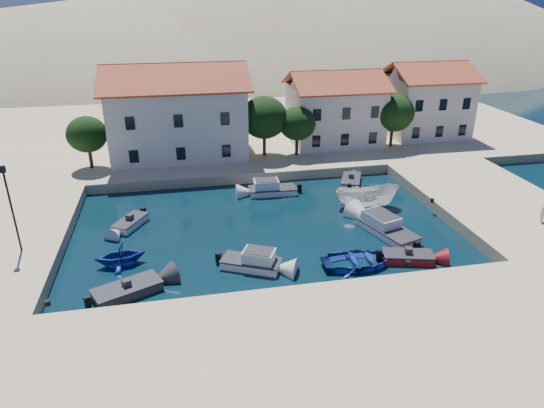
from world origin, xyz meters
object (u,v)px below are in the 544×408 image
at_px(building_left, 177,109).
at_px(building_right, 426,98).
at_px(cabin_cruiser_south, 251,262).
at_px(cabin_cruiser_east, 387,228).
at_px(boat_east, 366,207).
at_px(building_mid, 335,106).
at_px(lamppost, 10,201).
at_px(pedestrian, 543,211).
at_px(rowboat_south, 359,265).

xyz_separation_m(building_left, building_right, (30.00, 2.00, -0.46)).
bearing_deg(cabin_cruiser_south, cabin_cruiser_east, 40.44).
distance_m(building_right, boat_east, 23.42).
bearing_deg(building_mid, cabin_cruiser_south, -119.31).
distance_m(building_right, cabin_cruiser_south, 36.91).
xyz_separation_m(cabin_cruiser_south, cabin_cruiser_east, (11.27, 2.88, 0.00)).
distance_m(building_mid, building_right, 12.04).
bearing_deg(cabin_cruiser_south, building_mid, 86.80).
relative_size(lamppost, pedestrian, 3.47).
height_order(building_left, cabin_cruiser_east, building_left).
height_order(building_left, pedestrian, building_left).
height_order(lamppost, pedestrian, lamppost).
distance_m(lamppost, pedestrian, 38.89).
distance_m(building_mid, pedestrian, 26.05).
distance_m(building_left, building_right, 30.07).
xyz_separation_m(building_mid, rowboat_south, (-6.48, -26.01, -5.22)).
relative_size(cabin_cruiser_south, pedestrian, 2.47).
bearing_deg(boat_east, rowboat_south, 161.92).
height_order(lamppost, boat_east, lamppost).
distance_m(lamppost, rowboat_south, 24.03).
distance_m(rowboat_south, boat_east, 10.19).
bearing_deg(cabin_cruiser_south, boat_east, 60.93).
distance_m(lamppost, cabin_cruiser_south, 16.60).
xyz_separation_m(lamppost, boat_east, (27.20, 4.29, -4.75)).
relative_size(building_mid, rowboat_south, 1.99).
bearing_deg(building_mid, pedestrian, -69.24).
height_order(building_right, pedestrian, building_right).
bearing_deg(lamppost, building_right, 27.93).
bearing_deg(boat_east, lamppost, 105.06).
bearing_deg(rowboat_south, boat_east, -23.34).
relative_size(cabin_cruiser_south, rowboat_south, 0.84).
bearing_deg(building_right, building_left, -176.19).
relative_size(building_right, cabin_cruiser_south, 2.13).
bearing_deg(cabin_cruiser_east, building_left, 18.60).
xyz_separation_m(cabin_cruiser_south, pedestrian, (23.07, 0.64, 1.42)).
bearing_deg(boat_east, building_right, -32.81).
relative_size(building_mid, cabin_cruiser_south, 2.37).
distance_m(building_right, cabin_cruiser_east, 27.65).
xyz_separation_m(building_left, building_mid, (18.00, 1.00, -0.71)).
relative_size(building_mid, lamppost, 1.69).
distance_m(building_left, lamppost, 23.10).
relative_size(cabin_cruiser_south, boat_east, 0.79).
relative_size(building_left, cabin_cruiser_east, 2.50).
relative_size(building_right, boat_east, 1.69).
relative_size(building_mid, pedestrian, 5.86).
xyz_separation_m(building_right, boat_east, (-14.30, -17.71, -5.47)).
bearing_deg(boat_east, pedestrian, -116.90).
relative_size(lamppost, cabin_cruiser_south, 1.41).
bearing_deg(building_mid, building_left, -176.82).
bearing_deg(rowboat_south, cabin_cruiser_south, 81.54).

